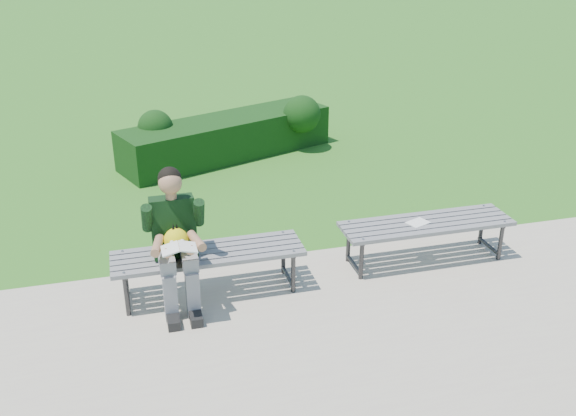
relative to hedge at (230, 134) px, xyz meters
The scene contains 7 objects.
ground 3.34m from the hedge, 92.13° to the right, with size 80.00×80.00×0.00m.
walkway 5.09m from the hedge, 91.40° to the right, with size 30.00×3.50×0.02m.
hedge is the anchor object (origin of this frame).
bench_left 4.00m from the hedge, 103.19° to the right, with size 1.80×0.50×0.46m.
bench_right 4.07m from the hedge, 70.31° to the right, with size 1.80×0.50×0.46m.
seated_boy 4.18m from the hedge, 106.92° to the right, with size 0.56×0.76×1.31m.
paper_sheet 4.03m from the hedge, 71.65° to the right, with size 0.26×0.23×0.01m.
Camera 1 is at (-1.44, -5.91, 3.32)m, focal length 40.00 mm.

